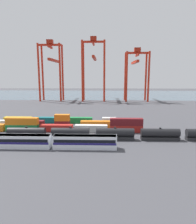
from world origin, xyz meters
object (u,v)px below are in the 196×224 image
Objects in this scene: freight_tank_row at (115,134)px; gantry_crane_central at (94,63)px; gantry_crane_west at (52,65)px; shipping_container_3 at (57,128)px; gantry_crane_east at (136,69)px; shipping_container_13 at (48,120)px; passenger_train at (52,141)px.

freight_tank_row is 1.40× the size of gantry_crane_central.
shipping_container_3 is at bearing -75.39° from gantry_crane_west.
shipping_container_3 is 0.29× the size of gantry_crane_east.
shipping_container_13 is (-28.42, 23.16, -0.64)m from freight_tank_row.
gantry_crane_east is (69.30, -0.27, -2.89)m from gantry_crane_west.
gantry_crane_central is at bearing 179.53° from gantry_crane_east.
gantry_crane_central is (-12.45, 107.74, 28.42)m from freight_tank_row.
shipping_container_3 is 0.24× the size of gantry_crane_central.
passenger_train is 120.06m from gantry_crane_central.
shipping_container_3 is at bearing 98.82° from passenger_train.
gantry_crane_west is (-18.68, 84.56, 27.72)m from shipping_container_13.
gantry_crane_east is (40.83, 116.25, 23.99)m from passenger_train.
passenger_train is 0.89× the size of gantry_crane_east.
freight_tank_row is 112.12m from gantry_crane_central.
shipping_container_3 is at bearing -95.22° from gantry_crane_central.
freight_tank_row reaches higher than shipping_container_13.
passenger_train is at bearing -72.98° from shipping_container_13.
gantry_crane_east is at bearing 66.02° from shipping_container_3.
gantry_crane_west is 34.67m from gantry_crane_central.
gantry_crane_west is at bearing -179.97° from gantry_crane_central.
shipping_container_13 is at bearing -120.98° from gantry_crane_east.
gantry_crane_central is at bearing 0.03° from gantry_crane_west.
shipping_container_3 is at bearing 156.47° from freight_tank_row.
freight_tank_row is at bearing -83.41° from gantry_crane_central.
passenger_train is 0.74× the size of gantry_crane_central.
gantry_crane_central reaches higher than shipping_container_3.
shipping_container_13 is at bearing -100.69° from gantry_crane_central.
gantry_crane_west is 69.36m from gantry_crane_east.
gantry_crane_west is (-28.47, 116.52, 26.88)m from passenger_train.
passenger_train is 33.43m from shipping_container_13.
passenger_train is 0.53× the size of freight_tank_row.
shipping_container_3 is 15.48m from shipping_container_13.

